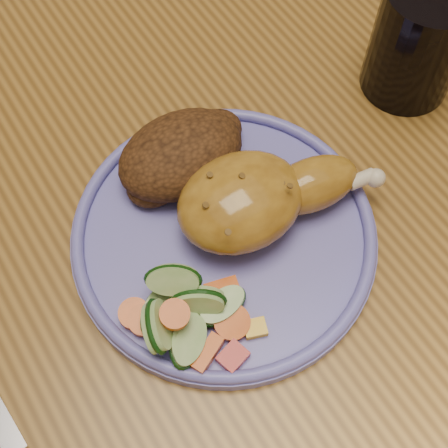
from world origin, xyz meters
name	(u,v)px	position (x,y,z in m)	size (l,w,h in m)	color
ground	(214,346)	(0.00, 0.00, 0.00)	(4.00, 4.00, 0.00)	brown
dining_table	(205,156)	(0.00, 0.00, 0.67)	(0.90, 1.40, 0.75)	olive
plate	(224,236)	(-0.06, -0.13, 0.76)	(0.24, 0.24, 0.01)	#6461BF
plate_rim	(224,230)	(-0.06, -0.13, 0.77)	(0.24, 0.24, 0.01)	#6461BF
chicken_leg	(258,197)	(-0.03, -0.12, 0.79)	(0.16, 0.09, 0.05)	#B07B24
rice_pilaf	(183,154)	(-0.05, -0.06, 0.78)	(0.11, 0.08, 0.05)	#492912
vegetable_pile	(185,317)	(-0.12, -0.17, 0.77)	(0.09, 0.10, 0.05)	#A50A05
drinking_glass	(419,41)	(0.17, -0.08, 0.80)	(0.08, 0.08, 0.11)	black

